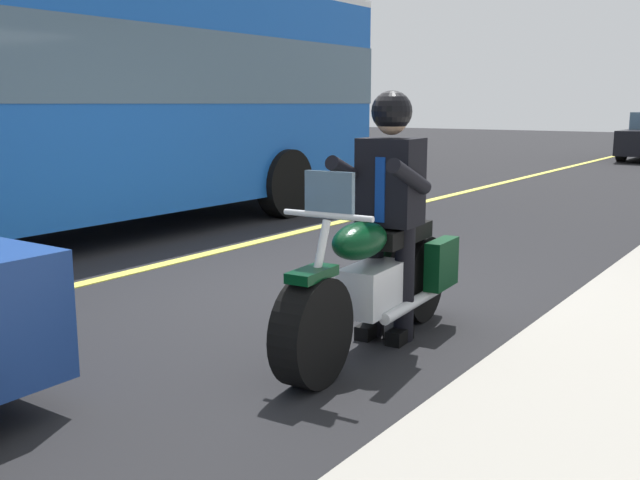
# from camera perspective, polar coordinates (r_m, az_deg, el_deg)

# --- Properties ---
(ground_plane) EXTENTS (80.00, 80.00, 0.00)m
(ground_plane) POSITION_cam_1_polar(r_m,az_deg,el_deg) (6.41, -0.35, -4.32)
(ground_plane) COLOR black
(lane_center_stripe) EXTENTS (60.00, 0.16, 0.01)m
(lane_center_stripe) POSITION_cam_1_polar(r_m,az_deg,el_deg) (7.70, -12.62, -1.99)
(lane_center_stripe) COLOR #E5DB4C
(lane_center_stripe) RESTS_ON ground_plane
(motorcycle_main) EXTENTS (2.22, 0.69, 1.26)m
(motorcycle_main) POSITION_cam_1_polar(r_m,az_deg,el_deg) (5.00, 4.43, -3.29)
(motorcycle_main) COLOR black
(motorcycle_main) RESTS_ON ground_plane
(rider_main) EXTENTS (0.65, 0.58, 1.74)m
(rider_main) POSITION_cam_1_polar(r_m,az_deg,el_deg) (5.07, 5.44, 3.59)
(rider_main) COLOR black
(rider_main) RESTS_ON ground_plane
(bus_near) EXTENTS (11.05, 2.70, 3.30)m
(bus_near) POSITION_cam_1_polar(r_m,az_deg,el_deg) (9.31, -21.42, 11.28)
(bus_near) COLOR blue
(bus_near) RESTS_ON ground_plane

